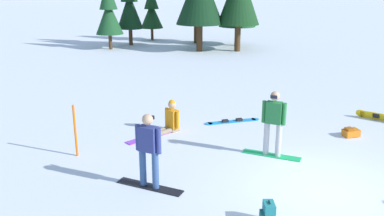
% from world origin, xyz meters
% --- Properties ---
extents(ground_plane, '(800.00, 800.00, 0.00)m').
position_xyz_m(ground_plane, '(0.00, 0.00, 0.00)').
color(ground_plane, silver).
extents(snowboarder_foreground, '(1.46, 1.14, 1.73)m').
position_xyz_m(snowboarder_foreground, '(-3.81, 0.98, 0.91)').
color(snowboarder_foreground, black).
rests_on(snowboarder_foreground, ground_plane).
extents(snowboarder_midground, '(1.43, 1.09, 1.76)m').
position_xyz_m(snowboarder_midground, '(-0.49, 2.14, 0.93)').
color(snowboarder_midground, '#19B259').
rests_on(snowboarder_midground, ground_plane).
extents(snowboarder_background, '(1.69, 1.26, 0.99)m').
position_xyz_m(snowboarder_background, '(-2.96, 4.41, 0.35)').
color(snowboarder_background, gray).
rests_on(snowboarder_background, ground_plane).
extents(loose_snowboard_far_spare, '(1.33, 1.39, 0.27)m').
position_xyz_m(loose_snowboard_far_spare, '(4.13, 4.11, 0.14)').
color(loose_snowboard_far_spare, yellow).
rests_on(loose_snowboard_far_spare, ground_plane).
extents(loose_snowboard_near_right, '(1.90, 0.42, 0.09)m').
position_xyz_m(loose_snowboard_near_right, '(-0.77, 4.95, 0.02)').
color(loose_snowboard_near_right, '#1E8CD8').
rests_on(loose_snowboard_near_right, ground_plane).
extents(backpack_teal, '(0.30, 0.35, 0.47)m').
position_xyz_m(backpack_teal, '(-1.72, -0.88, 0.21)').
color(backpack_teal, '#1E7A7F').
rests_on(backpack_teal, ground_plane).
extents(backpack_orange, '(0.53, 0.34, 0.28)m').
position_xyz_m(backpack_orange, '(2.34, 3.05, 0.13)').
color(backpack_orange, orange).
rests_on(backpack_orange, ground_plane).
extents(trail_marker_pole, '(0.06, 0.06, 1.41)m').
position_xyz_m(trail_marker_pole, '(-5.55, 3.07, 0.70)').
color(trail_marker_pole, orange).
rests_on(trail_marker_pole, ground_plane).
extents(pine_tree_broad, '(1.82, 1.82, 5.27)m').
position_xyz_m(pine_tree_broad, '(-3.29, 22.40, 2.87)').
color(pine_tree_broad, '#472D19').
rests_on(pine_tree_broad, ground_plane).
extents(pine_tree_young, '(1.72, 1.72, 4.12)m').
position_xyz_m(pine_tree_young, '(-1.56, 24.78, 2.25)').
color(pine_tree_young, '#472D19').
rests_on(pine_tree_young, ground_plane).
extents(pine_tree_short, '(1.80, 1.80, 4.58)m').
position_xyz_m(pine_tree_short, '(-4.71, 20.78, 2.50)').
color(pine_tree_short, '#472D19').
rests_on(pine_tree_short, ground_plane).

